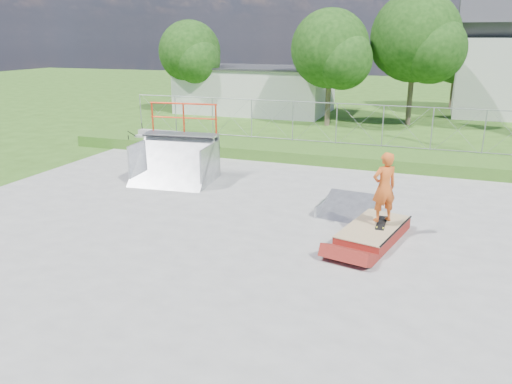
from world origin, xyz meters
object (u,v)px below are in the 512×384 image
quarter_pipe (173,146)px  flat_bank_ramp (348,208)px  skater (384,190)px  grind_box (373,233)px

quarter_pipe → flat_bank_ramp: 6.75m
flat_bank_ramp → skater: bearing=-46.8°
quarter_pipe → flat_bank_ramp: size_ratio=1.65×
flat_bank_ramp → skater: (1.12, -1.49, 1.09)m
grind_box → skater: (0.17, 0.13, 1.14)m
quarter_pipe → skater: quarter_pipe is taller
quarter_pipe → skater: bearing=-25.8°
flat_bank_ramp → skater: size_ratio=0.91×
grind_box → skater: skater is taller
grind_box → quarter_pipe: size_ratio=0.99×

